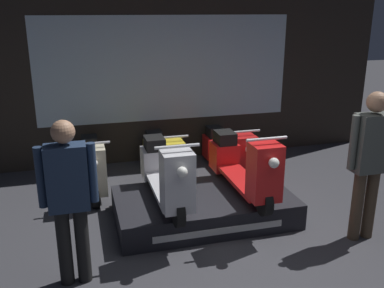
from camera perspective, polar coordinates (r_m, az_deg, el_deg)
ground_plane at (r=4.63m, az=5.81°, el=-15.07°), size 30.00×30.00×0.00m
shop_wall_back at (r=7.15m, az=-3.45°, el=10.38°), size 7.63×0.09×3.20m
display_platform at (r=5.33m, az=1.60°, el=-8.40°), size 2.15×1.20×0.32m
scooter_display_left at (r=4.99m, az=-3.59°, el=-3.93°), size 0.46×1.73×0.89m
scooter_display_right at (r=5.26m, az=6.79°, el=-2.89°), size 0.46×1.73×0.89m
scooter_backrow_0 at (r=6.29m, az=-13.19°, el=-2.83°), size 0.46×1.73×0.89m
scooter_backrow_1 at (r=6.39m, az=-3.92°, el=-2.05°), size 0.46×1.73×0.89m
scooter_backrow_2 at (r=6.66m, az=4.82°, el=-1.25°), size 0.46×1.73×0.89m
person_left_browsing at (r=4.01m, az=-16.11°, el=-6.44°), size 0.52×0.21×1.59m
person_right_browsing at (r=4.98m, az=22.64°, el=-1.58°), size 0.54×0.22×1.68m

